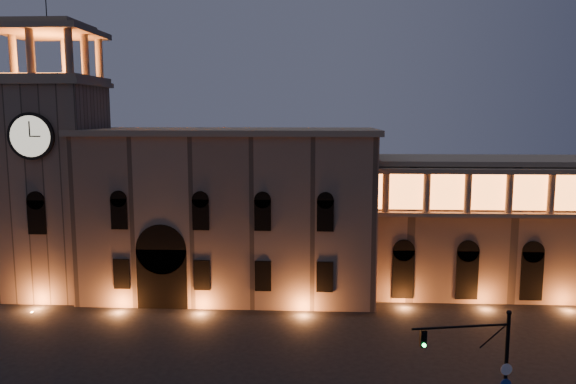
{
  "coord_description": "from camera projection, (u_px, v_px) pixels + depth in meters",
  "views": [
    {
      "loc": [
        7.12,
        -36.79,
        19.1
      ],
      "look_at": [
        4.44,
        16.0,
        11.77
      ],
      "focal_mm": 35.0,
      "sensor_mm": 36.0,
      "label": 1
    }
  ],
  "objects": [
    {
      "name": "traffic_light",
      "position": [
        489.0,
        377.0,
        31.85
      ],
      "size": [
        5.91,
        1.46,
        8.22
      ],
      "rotation": [
        0.0,
        0.0,
        0.18
      ],
      "color": "black",
      "rests_on": "ground"
    },
    {
      "name": "clock_tower",
      "position": [
        56.0,
        177.0,
        59.44
      ],
      "size": [
        9.8,
        9.8,
        32.4
      ],
      "color": "#7D6552",
      "rests_on": "ground"
    },
    {
      "name": "government_building",
      "position": [
        230.0,
        212.0,
        59.97
      ],
      "size": [
        30.8,
        12.8,
        17.6
      ],
      "color": "#7D6552",
      "rests_on": "ground"
    },
    {
      "name": "colonnade_wing",
      "position": [
        547.0,
        224.0,
        60.42
      ],
      "size": [
        40.6,
        11.5,
        14.5
      ],
      "color": "#78604D",
      "rests_on": "ground"
    }
  ]
}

